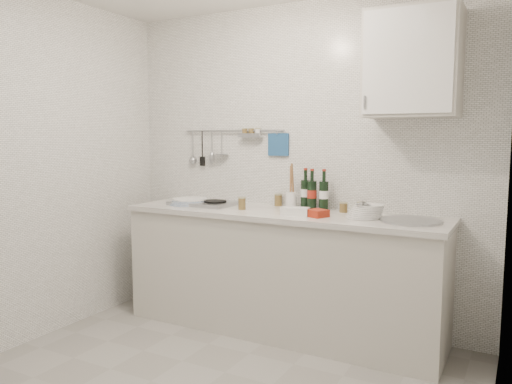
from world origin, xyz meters
TOP-DOWN VIEW (x-y plane):
  - back_wall at (0.00, 1.40)m, footprint 3.00×0.02m
  - wall_left at (-1.50, 0.00)m, footprint 0.02×2.80m
  - wall_right at (1.50, 0.00)m, footprint 0.02×2.80m
  - counter at (0.01, 1.10)m, footprint 2.44×0.64m
  - wall_rail at (-0.60, 1.37)m, footprint 0.98×0.09m
  - wall_cabinet at (0.90, 1.22)m, footprint 0.60×0.38m
  - plate_stack_hob at (-0.81, 1.06)m, footprint 0.31×0.30m
  - plate_stack_sink at (0.65, 1.10)m, footprint 0.26×0.24m
  - wine_bottles at (0.18, 1.30)m, footprint 0.24×0.12m
  - butter_dish at (0.18, 0.97)m, footprint 0.21×0.13m
  - strawberry_punnet at (0.34, 0.99)m, footprint 0.16×0.16m
  - utensil_crock at (0.00, 1.28)m, footprint 0.08×0.08m
  - jar_a at (-0.14, 1.35)m, footprint 0.06×0.06m
  - jar_b at (0.43, 1.27)m, footprint 0.06×0.06m
  - jar_c at (0.57, 1.25)m, footprint 0.06×0.06m
  - jar_d at (-0.30, 1.04)m, footprint 0.06×0.06m

SIDE VIEW (x-z plane):
  - counter at x=0.01m, z-range -0.05..0.92m
  - strawberry_punnet at x=0.34m, z-range 0.92..0.97m
  - plate_stack_hob at x=-0.81m, z-range 0.92..0.97m
  - butter_dish at x=0.18m, z-range 0.92..0.98m
  - jar_b at x=0.43m, z-range 0.92..1.00m
  - jar_c at x=0.57m, z-range 0.92..1.01m
  - plate_stack_sink at x=0.65m, z-range 0.92..1.02m
  - jar_d at x=-0.30m, z-range 0.92..1.02m
  - jar_a at x=-0.14m, z-range 0.92..1.02m
  - utensil_crock at x=0.00m, z-range 0.83..1.18m
  - wine_bottles at x=0.18m, z-range 0.92..1.23m
  - back_wall at x=0.00m, z-range 0.00..2.50m
  - wall_left at x=-1.50m, z-range 0.00..2.50m
  - wall_right at x=1.50m, z-range 0.00..2.50m
  - wall_rail at x=-0.60m, z-range 1.26..1.60m
  - wall_cabinet at x=0.90m, z-range 1.60..2.30m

